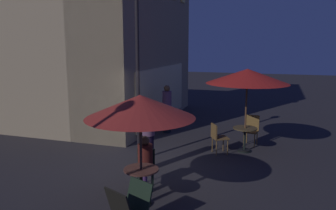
{
  "coord_description": "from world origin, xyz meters",
  "views": [
    {
      "loc": [
        -7.85,
        -3.21,
        3.2
      ],
      "look_at": [
        1.27,
        -0.22,
        1.44
      ],
      "focal_mm": 35.69,
      "sensor_mm": 36.0,
      "label": 1
    }
  ],
  "objects_px": {
    "street_lamp_near_corner": "(137,44)",
    "cafe_chair_2": "(146,164)",
    "cafe_chair_1": "(252,128)",
    "menu_sandwich_board": "(130,209)",
    "patio_umbrella_1": "(140,107)",
    "patio_umbrella_0": "(247,76)",
    "patron_seated_0": "(145,160)",
    "cafe_table_1": "(141,179)",
    "patron_standing_2": "(148,137)",
    "cafe_chair_0": "(217,136)",
    "patron_standing_1": "(167,109)",
    "cafe_table_0": "(245,134)"
  },
  "relations": [
    {
      "from": "cafe_chair_1",
      "to": "cafe_table_1",
      "type": "bearing_deg",
      "value": -10.18
    },
    {
      "from": "street_lamp_near_corner",
      "to": "cafe_chair_0",
      "type": "bearing_deg",
      "value": -58.54
    },
    {
      "from": "cafe_table_0",
      "to": "cafe_chair_2",
      "type": "bearing_deg",
      "value": 150.05
    },
    {
      "from": "cafe_chair_0",
      "to": "street_lamp_near_corner",
      "type": "bearing_deg",
      "value": -179.01
    },
    {
      "from": "cafe_table_1",
      "to": "cafe_chair_0",
      "type": "relative_size",
      "value": 0.86
    },
    {
      "from": "patio_umbrella_0",
      "to": "patron_seated_0",
      "type": "relative_size",
      "value": 2.06
    },
    {
      "from": "street_lamp_near_corner",
      "to": "patron_seated_0",
      "type": "xyz_separation_m",
      "value": [
        -1.74,
        -0.89,
        -2.51
      ]
    },
    {
      "from": "cafe_chair_0",
      "to": "patron_standing_1",
      "type": "bearing_deg",
      "value": 109.69
    },
    {
      "from": "cafe_table_1",
      "to": "patron_standing_1",
      "type": "bearing_deg",
      "value": 13.12
    },
    {
      "from": "street_lamp_near_corner",
      "to": "cafe_chair_0",
      "type": "relative_size",
      "value": 5.31
    },
    {
      "from": "patron_standing_1",
      "to": "patron_standing_2",
      "type": "xyz_separation_m",
      "value": [
        -3.59,
        -0.69,
        -0.03
      ]
    },
    {
      "from": "cafe_chair_0",
      "to": "patron_standing_2",
      "type": "relative_size",
      "value": 0.53
    },
    {
      "from": "cafe_chair_1",
      "to": "patio_umbrella_1",
      "type": "bearing_deg",
      "value": -10.18
    },
    {
      "from": "cafe_table_0",
      "to": "patron_seated_0",
      "type": "bearing_deg",
      "value": 151.53
    },
    {
      "from": "cafe_chair_0",
      "to": "cafe_table_0",
      "type": "bearing_deg",
      "value": -0.0
    },
    {
      "from": "street_lamp_near_corner",
      "to": "patio_umbrella_0",
      "type": "relative_size",
      "value": 1.9
    },
    {
      "from": "patron_seated_0",
      "to": "cafe_chair_2",
      "type": "bearing_deg",
      "value": -180.0
    },
    {
      "from": "menu_sandwich_board",
      "to": "patron_standing_2",
      "type": "height_order",
      "value": "patron_standing_2"
    },
    {
      "from": "menu_sandwich_board",
      "to": "cafe_chair_0",
      "type": "bearing_deg",
      "value": 15.35
    },
    {
      "from": "cafe_table_0",
      "to": "patio_umbrella_0",
      "type": "bearing_deg",
      "value": 0.0
    },
    {
      "from": "menu_sandwich_board",
      "to": "cafe_table_0",
      "type": "height_order",
      "value": "menu_sandwich_board"
    },
    {
      "from": "street_lamp_near_corner",
      "to": "cafe_chair_2",
      "type": "distance_m",
      "value": 3.23
    },
    {
      "from": "cafe_table_1",
      "to": "patron_seated_0",
      "type": "relative_size",
      "value": 0.63
    },
    {
      "from": "cafe_chair_0",
      "to": "cafe_chair_1",
      "type": "xyz_separation_m",
      "value": [
        1.25,
        -0.89,
        0.01
      ]
    },
    {
      "from": "patio_umbrella_1",
      "to": "cafe_chair_2",
      "type": "xyz_separation_m",
      "value": [
        0.84,
        0.24,
        -1.49
      ]
    },
    {
      "from": "menu_sandwich_board",
      "to": "cafe_chair_1",
      "type": "relative_size",
      "value": 0.89
    },
    {
      "from": "cafe_chair_0",
      "to": "patron_standing_1",
      "type": "relative_size",
      "value": 0.51
    },
    {
      "from": "cafe_table_0",
      "to": "patron_standing_1",
      "type": "relative_size",
      "value": 0.42
    },
    {
      "from": "cafe_chair_1",
      "to": "cafe_chair_2",
      "type": "relative_size",
      "value": 1.11
    },
    {
      "from": "street_lamp_near_corner",
      "to": "cafe_table_0",
      "type": "distance_m",
      "value": 4.16
    },
    {
      "from": "menu_sandwich_board",
      "to": "patio_umbrella_1",
      "type": "distance_m",
      "value": 1.88
    },
    {
      "from": "street_lamp_near_corner",
      "to": "patron_seated_0",
      "type": "distance_m",
      "value": 3.18
    },
    {
      "from": "street_lamp_near_corner",
      "to": "cafe_chair_2",
      "type": "height_order",
      "value": "street_lamp_near_corner"
    },
    {
      "from": "patio_umbrella_1",
      "to": "patron_seated_0",
      "type": "bearing_deg",
      "value": 16.18
    },
    {
      "from": "patron_standing_1",
      "to": "cafe_chair_2",
      "type": "bearing_deg",
      "value": 52.64
    },
    {
      "from": "cafe_table_0",
      "to": "cafe_chair_0",
      "type": "relative_size",
      "value": 0.83
    },
    {
      "from": "patio_umbrella_1",
      "to": "cafe_chair_2",
      "type": "distance_m",
      "value": 1.72
    },
    {
      "from": "cafe_chair_2",
      "to": "patron_standing_2",
      "type": "xyz_separation_m",
      "value": [
        1.03,
        0.34,
        0.33
      ]
    },
    {
      "from": "patron_seated_0",
      "to": "patron_standing_1",
      "type": "bearing_deg",
      "value": 176.47
    },
    {
      "from": "cafe_chair_2",
      "to": "patron_standing_2",
      "type": "height_order",
      "value": "patron_standing_2"
    },
    {
      "from": "menu_sandwich_board",
      "to": "cafe_table_1",
      "type": "relative_size",
      "value": 1.11
    },
    {
      "from": "menu_sandwich_board",
      "to": "patron_standing_2",
      "type": "distance_m",
      "value": 3.01
    },
    {
      "from": "cafe_table_1",
      "to": "patio_umbrella_0",
      "type": "bearing_deg",
      "value": -21.74
    },
    {
      "from": "cafe_table_1",
      "to": "cafe_chair_2",
      "type": "bearing_deg",
      "value": 16.18
    },
    {
      "from": "cafe_chair_0",
      "to": "patron_seated_0",
      "type": "distance_m",
      "value": 3.15
    },
    {
      "from": "street_lamp_near_corner",
      "to": "patron_seated_0",
      "type": "relative_size",
      "value": 3.91
    },
    {
      "from": "patio_umbrella_1",
      "to": "cafe_chair_1",
      "type": "relative_size",
      "value": 2.36
    },
    {
      "from": "patron_standing_1",
      "to": "patron_standing_2",
      "type": "relative_size",
      "value": 1.03
    },
    {
      "from": "street_lamp_near_corner",
      "to": "menu_sandwich_board",
      "type": "bearing_deg",
      "value": -159.41
    },
    {
      "from": "street_lamp_near_corner",
      "to": "patron_standing_1",
      "type": "height_order",
      "value": "street_lamp_near_corner"
    }
  ]
}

